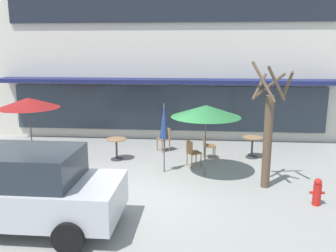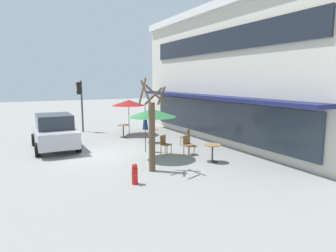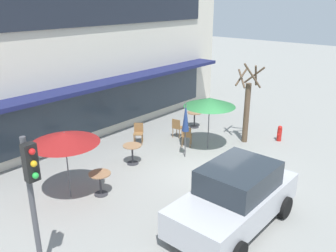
{
  "view_description": "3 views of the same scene",
  "coord_description": "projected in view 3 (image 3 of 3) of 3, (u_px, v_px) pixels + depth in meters",
  "views": [
    {
      "loc": [
        1.34,
        -8.93,
        3.85
      ],
      "look_at": [
        0.29,
        3.21,
        1.18
      ],
      "focal_mm": 38.0,
      "sensor_mm": 36.0,
      "label": 1
    },
    {
      "loc": [
        13.32,
        -3.75,
        3.42
      ],
      "look_at": [
        -0.44,
        3.35,
        1.05
      ],
      "focal_mm": 32.0,
      "sensor_mm": 36.0,
      "label": 2
    },
    {
      "loc": [
        -9.91,
        -6.15,
        5.97
      ],
      "look_at": [
        0.79,
        3.07,
        0.85
      ],
      "focal_mm": 38.0,
      "sensor_mm": 36.0,
      "label": 3
    }
  ],
  "objects": [
    {
      "name": "ground_plane",
      "position": [
        218.0,
        173.0,
        12.86
      ],
      "size": [
        80.0,
        80.0,
        0.0
      ],
      "primitive_type": "plane",
      "color": "gray"
    },
    {
      "name": "building_facade",
      "position": [
        53.0,
        45.0,
        17.7
      ],
      "size": [
        16.51,
        9.1,
        7.53
      ],
      "color": "beige",
      "rests_on": "ground"
    },
    {
      "name": "cafe_table_near_wall",
      "position": [
        100.0,
        180.0,
        11.27
      ],
      "size": [
        0.7,
        0.7,
        0.76
      ],
      "color": "#333338",
      "rests_on": "ground"
    },
    {
      "name": "cafe_table_streetside",
      "position": [
        194.0,
        117.0,
        17.2
      ],
      "size": [
        0.7,
        0.7,
        0.76
      ],
      "color": "#333338",
      "rests_on": "ground"
    },
    {
      "name": "cafe_table_by_tree",
      "position": [
        132.0,
        151.0,
        13.39
      ],
      "size": [
        0.7,
        0.7,
        0.76
      ],
      "color": "#333338",
      "rests_on": "ground"
    },
    {
      "name": "patio_umbrella_green_folded",
      "position": [
        65.0,
        138.0,
        10.62
      ],
      "size": [
        2.1,
        2.1,
        2.2
      ],
      "color": "#4C4C51",
      "rests_on": "ground"
    },
    {
      "name": "patio_umbrella_cream_folded",
      "position": [
        186.0,
        118.0,
        13.59
      ],
      "size": [
        0.28,
        0.28,
        2.2
      ],
      "color": "#4C4C51",
      "rests_on": "ground"
    },
    {
      "name": "patio_umbrella_corner_open",
      "position": [
        210.0,
        102.0,
        14.24
      ],
      "size": [
        2.1,
        2.1,
        2.2
      ],
      "color": "#4C4C51",
      "rests_on": "ground"
    },
    {
      "name": "cafe_chair_0",
      "position": [
        177.0,
        127.0,
        15.91
      ],
      "size": [
        0.45,
        0.45,
        0.89
      ],
      "color": "olive",
      "rests_on": "ground"
    },
    {
      "name": "cafe_chair_1",
      "position": [
        187.0,
        135.0,
        14.96
      ],
      "size": [
        0.54,
        0.54,
        0.89
      ],
      "color": "olive",
      "rests_on": "ground"
    },
    {
      "name": "cafe_chair_2",
      "position": [
        138.0,
        132.0,
        15.3
      ],
      "size": [
        0.56,
        0.56,
        0.89
      ],
      "color": "olive",
      "rests_on": "ground"
    },
    {
      "name": "parked_sedan",
      "position": [
        235.0,
        197.0,
        9.64
      ],
      "size": [
        4.21,
        2.03,
        1.76
      ],
      "color": "#B7B7BC",
      "rests_on": "ground"
    },
    {
      "name": "street_tree",
      "position": [
        247.0,
        107.0,
        15.11
      ],
      "size": [
        1.04,
        1.08,
        3.52
      ],
      "color": "brown",
      "rests_on": "ground"
    },
    {
      "name": "traffic_light_pole",
      "position": [
        32.0,
        188.0,
        7.28
      ],
      "size": [
        0.26,
        0.44,
        3.4
      ],
      "color": "#47474C",
      "rests_on": "ground"
    },
    {
      "name": "fire_hydrant",
      "position": [
        279.0,
        133.0,
        15.61
      ],
      "size": [
        0.36,
        0.2,
        0.71
      ],
      "color": "red",
      "rests_on": "ground"
    }
  ]
}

